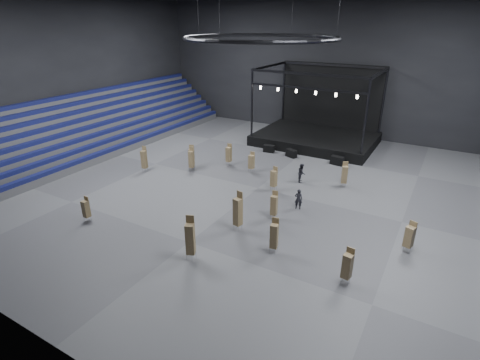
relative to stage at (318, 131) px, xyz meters
The scene contains 26 objects.
floor 16.30m from the stage, 90.00° to the right, with size 50.00×50.00×0.00m, color #4D4D4F.
wall_back 8.93m from the stage, 90.00° to the left, with size 50.00×0.20×18.00m, color black.
wall_front 37.99m from the stage, 90.00° to the right, with size 50.00×0.20×18.00m, color black.
wall_left 30.75m from the stage, 147.00° to the right, with size 0.20×42.00×18.00m, color black.
bleachers_left 28.10m from the stage, 144.71° to the right, with size 7.20×40.00×6.40m.
stage is the anchor object (origin of this frame).
truss_ring 19.93m from the stage, 90.00° to the right, with size 12.30×12.30×5.15m.
flight_case_left 7.57m from the stage, 118.58° to the right, with size 1.27×0.63×0.85m, color black.
flight_case_mid 6.93m from the stage, 95.67° to the right, with size 1.27×0.63×0.85m, color black.
flight_case_right 8.08m from the stage, 55.72° to the right, with size 1.37×0.69×0.92m, color black.
chair_stack_0 13.68m from the stage, 113.35° to the right, with size 0.55×0.55×2.37m.
chair_stack_1 17.42m from the stage, 118.07° to the right, with size 0.69×0.69×2.56m.
chair_stack_2 29.51m from the stage, 106.96° to the right, with size 0.46×0.46×2.04m.
chair_stack_3 17.68m from the stage, 116.49° to the right, with size 0.54×0.54×2.54m.
chair_stack_4 28.26m from the stage, 87.29° to the right, with size 0.73×0.73×3.12m.
chair_stack_5 21.88m from the stage, 122.91° to the right, with size 0.54×0.54×2.68m.
chair_stack_6 24.34m from the stage, 56.67° to the right, with size 0.67×0.67×2.27m.
chair_stack_7 25.50m from the stage, 77.20° to the right, with size 0.56×0.56×2.54m.
chair_stack_8 13.29m from the stage, 100.49° to the right, with size 0.51×0.51×2.14m.
chair_stack_9 27.76m from the stage, 67.35° to the right, with size 0.58×0.58×2.38m.
chair_stack_10 15.98m from the stage, 84.93° to the right, with size 0.56×0.56×2.26m.
chair_stack_11 13.73m from the stage, 60.71° to the right, with size 0.64×0.64×2.43m.
chair_stack_12 23.65m from the stage, 84.86° to the right, with size 0.63×0.63×3.09m.
chair_stack_13 21.06m from the stage, 79.89° to the right, with size 0.52×0.52×2.35m.
man_center 18.80m from the stage, 75.48° to the right, with size 0.64×0.42×1.75m, color black.
crew_member 13.16m from the stage, 77.34° to the right, with size 0.88×0.69×1.81m, color black.
Camera 1 is at (14.25, -28.02, 14.43)m, focal length 28.00 mm.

